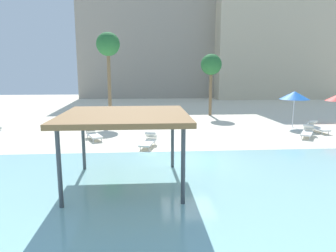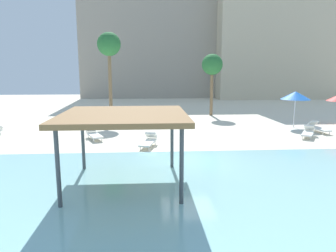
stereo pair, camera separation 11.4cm
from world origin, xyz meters
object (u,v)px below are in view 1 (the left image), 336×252
Objects in this scene: beach_umbrella_blue_2 at (295,95)px; palm_tree_1 at (211,66)px; lounge_chair_1 at (317,127)px; lounge_chair_4 at (149,141)px; palm_tree_0 at (108,47)px; shade_pavilion at (125,118)px; lounge_chair_0 at (307,132)px; lounge_chair_2 at (93,134)px.

palm_tree_1 is (-4.90, 6.39, 2.19)m from beach_umbrella_blue_2.
lounge_chair_4 is at bearing -80.29° from lounge_chair_1.
palm_tree_0 is at bearing -164.88° from palm_tree_1.
shade_pavilion is 15.50m from palm_tree_0.
beach_umbrella_blue_2 is 1.39× the size of lounge_chair_0.
palm_tree_1 is at bearing 112.14° from lounge_chair_2.
lounge_chair_1 is at bearing -66.45° from beach_umbrella_blue_2.
palm_tree_1 reaches higher than lounge_chair_1.
palm_tree_1 is at bearing -123.15° from lounge_chair_0.
lounge_chair_1 is 16.80m from palm_tree_0.
beach_umbrella_blue_2 is at bearing 43.22° from shade_pavilion.
lounge_chair_4 is (-10.13, -1.84, 0.00)m from lounge_chair_0.
lounge_chair_2 is 0.35× the size of palm_tree_1.
palm_tree_0 is at bearing 154.22° from lounge_chair_2.
beach_umbrella_blue_2 is 1.36× the size of lounge_chair_1.
lounge_chair_0 is at bearing 65.11° from lounge_chair_2.
lounge_chair_4 is at bearing -154.17° from beach_umbrella_blue_2.
palm_tree_0 is 9.40m from palm_tree_1.
shade_pavilion is 0.62× the size of palm_tree_0.
lounge_chair_4 is 13.68m from palm_tree_1.
palm_tree_0 reaches higher than shade_pavilion.
beach_umbrella_blue_2 is at bearing -16.00° from palm_tree_0.
beach_umbrella_blue_2 reaches higher than lounge_chair_1.
palm_tree_0 is (-13.21, 7.35, 5.70)m from lounge_chair_0.
lounge_chair_0 is 11.47m from palm_tree_1.
palm_tree_1 is (-4.25, 9.77, 4.23)m from lounge_chair_0.
lounge_chair_1 is 15.01m from lounge_chair_2.
palm_tree_1 is at bearing 167.88° from lounge_chair_4.
lounge_chair_2 and lounge_chair_4 have the same top height.
lounge_chair_4 is at bearing -71.46° from palm_tree_0.
shade_pavilion is 18.75m from palm_tree_1.
shade_pavilion reaches higher than lounge_chair_0.
lounge_chair_1 is at bearing 169.00° from lounge_chair_0.
palm_tree_0 is at bearing 98.30° from shade_pavilion.
lounge_chair_1 is at bearing 71.00° from lounge_chair_2.
lounge_chair_0 is 0.34× the size of palm_tree_1.
palm_tree_0 reaches higher than beach_umbrella_blue_2.
lounge_chair_1 is (1.47, 1.50, 0.00)m from lounge_chair_0.
shade_pavilion reaches higher than lounge_chair_4.
palm_tree_1 is at bearing -151.69° from lounge_chair_1.
beach_umbrella_blue_2 is at bearing -162.79° from lounge_chair_1.
palm_tree_0 is 1.28× the size of palm_tree_1.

